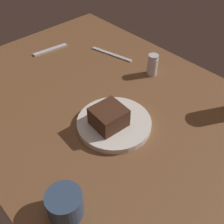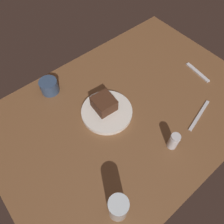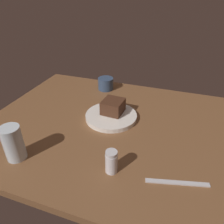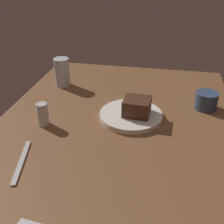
% 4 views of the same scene
% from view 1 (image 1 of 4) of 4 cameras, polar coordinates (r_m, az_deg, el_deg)
% --- Properties ---
extents(dining_table, '(1.20, 0.84, 0.03)m').
position_cam_1_polar(dining_table, '(0.91, -1.16, 0.72)').
color(dining_table, brown).
rests_on(dining_table, ground).
extents(dessert_plate, '(0.23, 0.23, 0.02)m').
position_cam_1_polar(dessert_plate, '(0.83, 0.43, -2.37)').
color(dessert_plate, white).
rests_on(dessert_plate, dining_table).
extents(chocolate_cake_slice, '(0.09, 0.10, 0.06)m').
position_cam_1_polar(chocolate_cake_slice, '(0.79, -0.69, -1.03)').
color(chocolate_cake_slice, '#472819').
rests_on(chocolate_cake_slice, dessert_plate).
extents(salt_shaker, '(0.04, 0.04, 0.08)m').
position_cam_1_polar(salt_shaker, '(1.03, 8.44, 9.69)').
color(salt_shaker, silver).
rests_on(salt_shaker, dining_table).
extents(coffee_cup, '(0.08, 0.08, 0.07)m').
position_cam_1_polar(coffee_cup, '(0.65, -9.80, -18.39)').
color(coffee_cup, '#334766').
rests_on(coffee_cup, dining_table).
extents(dessert_spoon, '(0.04, 0.15, 0.01)m').
position_cam_1_polar(dessert_spoon, '(1.21, -12.73, 12.55)').
color(dessert_spoon, silver).
rests_on(dessert_spoon, dining_table).
extents(butter_knife, '(0.19, 0.06, 0.01)m').
position_cam_1_polar(butter_knife, '(1.16, -0.11, 11.97)').
color(butter_knife, silver).
rests_on(butter_knife, dining_table).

